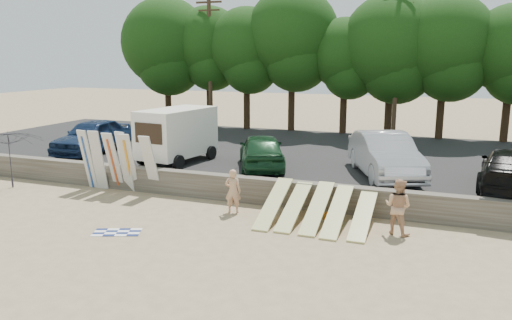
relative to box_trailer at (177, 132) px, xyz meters
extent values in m
plane|color=tan|center=(6.77, -5.76, -2.10)|extent=(120.00, 120.00, 0.00)
cube|color=#6B6356|center=(6.77, -2.76, -1.60)|extent=(44.00, 0.50, 1.00)
cube|color=#282828|center=(6.77, 4.74, -1.75)|extent=(44.00, 14.50, 0.70)
cylinder|color=#382616|center=(-7.14, 11.33, 0.57)|extent=(0.44, 0.44, 3.94)
sphere|color=#204914|center=(-7.14, 11.33, 4.43)|extent=(6.26, 6.26, 6.26)
cylinder|color=#382616|center=(-4.08, 11.84, 0.54)|extent=(0.44, 0.44, 3.89)
sphere|color=#204914|center=(-4.08, 11.84, 4.34)|extent=(5.11, 5.11, 5.11)
cylinder|color=#382616|center=(-1.14, 11.58, 0.49)|extent=(0.44, 0.44, 3.77)
sphere|color=#204914|center=(-1.14, 11.58, 4.17)|extent=(5.10, 5.10, 5.10)
cylinder|color=#382616|center=(1.95, 11.84, 0.72)|extent=(0.44, 0.44, 4.24)
sphere|color=#204914|center=(1.95, 11.84, 4.87)|extent=(6.02, 6.02, 6.02)
cylinder|color=#382616|center=(5.44, 11.84, 0.30)|extent=(0.44, 0.44, 3.41)
sphere|color=#204914|center=(5.44, 11.84, 3.63)|extent=(4.51, 4.51, 4.51)
cylinder|color=#382616|center=(8.26, 11.84, 0.49)|extent=(0.44, 0.44, 3.77)
sphere|color=#204914|center=(8.26, 11.84, 4.17)|extent=(6.13, 6.13, 6.13)
cylinder|color=#382616|center=(11.31, 11.68, 0.51)|extent=(0.44, 0.44, 3.82)
sphere|color=#204914|center=(11.31, 11.68, 4.24)|extent=(5.63, 5.63, 5.63)
cylinder|color=#382616|center=(14.85, 11.77, 0.39)|extent=(0.44, 0.44, 3.57)
sphere|color=#204914|center=(14.85, 11.77, 3.88)|extent=(5.03, 5.03, 5.03)
cylinder|color=#473321|center=(-3.23, 10.24, 3.10)|extent=(0.26, 0.26, 9.00)
cube|color=#473321|center=(-3.23, 10.24, 6.90)|extent=(1.80, 0.12, 0.12)
cube|color=#473321|center=(-3.23, 10.24, 6.40)|extent=(1.50, 0.10, 0.10)
cylinder|color=#473321|center=(8.77, 10.24, 3.10)|extent=(0.26, 0.26, 9.00)
cube|color=#473321|center=(8.77, 10.24, 6.40)|extent=(1.50, 0.10, 0.10)
cube|color=white|center=(0.00, 0.01, 0.02)|extent=(2.49, 4.15, 2.15)
cube|color=black|center=(-0.28, -1.95, 0.22)|extent=(1.46, 0.24, 0.88)
cylinder|color=black|center=(-1.20, -1.11, -1.08)|extent=(0.28, 0.67, 0.65)
cylinder|color=black|center=(0.84, -1.40, -1.08)|extent=(0.28, 0.67, 0.65)
cylinder|color=black|center=(-0.84, 1.41, -1.08)|extent=(0.28, 0.67, 0.65)
cylinder|color=black|center=(1.20, 1.12, -1.08)|extent=(0.28, 0.67, 0.65)
imported|color=#142649|center=(-5.23, 0.51, -0.54)|extent=(2.35, 5.17, 1.72)
imported|color=#173F22|center=(4.15, 0.10, -0.61)|extent=(3.55, 4.97, 1.57)
imported|color=#B4B3B9|center=(9.38, 0.51, -0.50)|extent=(3.86, 5.80, 1.81)
imported|color=black|center=(14.02, -0.02, -0.63)|extent=(2.76, 5.50, 1.53)
cube|color=silver|center=(-2.47, -3.29, -0.82)|extent=(0.57, 0.64, 2.56)
cube|color=silver|center=(-1.92, -3.30, -0.82)|extent=(0.53, 0.58, 2.56)
cube|color=silver|center=(-1.20, -3.24, -0.84)|extent=(0.51, 0.77, 2.52)
cube|color=silver|center=(-0.68, -3.17, -0.81)|extent=(0.58, 0.61, 2.57)
cube|color=silver|center=(-0.46, -3.21, -0.84)|extent=(0.59, 0.83, 2.52)
cube|color=silver|center=(0.56, -3.19, -0.85)|extent=(0.51, 0.86, 2.49)
cube|color=beige|center=(6.23, -4.36, -1.53)|extent=(0.56, 2.83, 1.14)
cube|color=beige|center=(6.95, -4.27, -1.58)|extent=(0.56, 2.86, 1.03)
cube|color=beige|center=(7.77, -4.30, -1.54)|extent=(0.56, 2.83, 1.13)
cube|color=beige|center=(8.47, -4.36, -1.56)|extent=(0.56, 2.85, 1.07)
cube|color=beige|center=(9.31, -4.25, -1.60)|extent=(0.56, 2.87, 1.00)
imported|color=tan|center=(4.63, -4.19, -1.29)|extent=(0.65, 0.50, 1.61)
imported|color=tan|center=(10.39, -4.37, -1.20)|extent=(1.06, 0.94, 1.80)
cube|color=#268B4F|center=(8.31, -3.94, -1.94)|extent=(0.46, 0.41, 0.32)
cube|color=#CC6718|center=(8.02, -3.70, -1.99)|extent=(0.32, 0.28, 0.22)
plane|color=white|center=(1.97, -7.45, -2.09)|extent=(1.95, 1.95, 0.00)
imported|color=#23212A|center=(-5.61, -4.32, -0.86)|extent=(2.76, 2.71, 2.49)
camera|label=1|loc=(11.56, -20.09, 3.44)|focal=35.00mm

